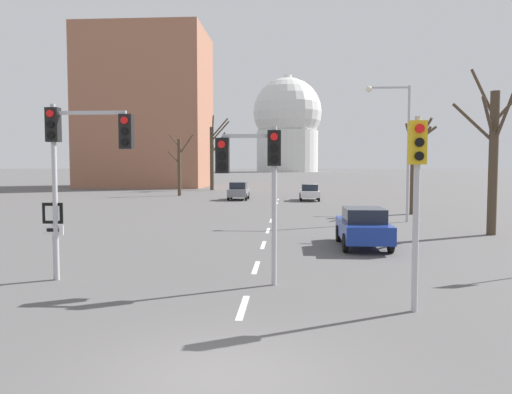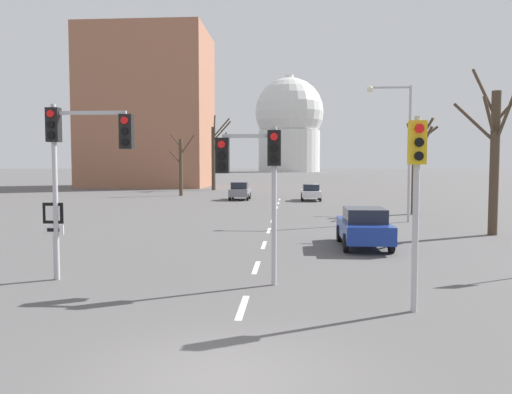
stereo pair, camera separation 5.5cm
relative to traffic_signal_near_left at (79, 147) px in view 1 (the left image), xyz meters
The scene contains 24 objects.
ground_plane 8.82m from the traffic_signal_near_left, 52.52° to the right, with size 800.00×800.00×0.00m, color #565454.
lane_stripe_0 6.60m from the traffic_signal_near_left, 26.27° to the right, with size 0.16×2.00×0.01m, color silver.
lane_stripe_1 6.51m from the traffic_signal_near_left, 23.52° to the left, with size 0.16×2.00×0.01m, color silver.
lane_stripe_2 9.03m from the traffic_signal_near_left, 53.76° to the left, with size 0.16×2.00×0.01m, color silver.
lane_stripe_3 12.70m from the traffic_signal_near_left, 66.44° to the left, with size 0.16×2.00×0.01m, color silver.
lane_stripe_4 16.78m from the traffic_signal_near_left, 72.76° to the left, with size 0.16×2.00×0.01m, color silver.
lane_stripe_5 21.03m from the traffic_signal_near_left, 76.45° to the left, with size 0.16×2.00×0.01m, color silver.
lane_stripe_6 25.37m from the traffic_signal_near_left, 78.86° to the left, with size 0.16×2.00×0.01m, color silver.
lane_stripe_7 29.75m from the traffic_signal_near_left, 80.55° to the left, with size 0.16×2.00×0.01m, color silver.
lane_stripe_8 34.17m from the traffic_signal_near_left, 81.80° to the left, with size 0.16×2.00×0.01m, color silver.
traffic_signal_near_left is the anchor object (origin of this frame).
traffic_signal_centre_tall 5.02m from the traffic_signal_near_left, ahead, with size 1.77×0.34×4.33m.
traffic_signal_near_right 9.09m from the traffic_signal_near_left, 15.72° to the right, with size 0.36×0.34×4.36m.
route_sign_post 2.41m from the traffic_signal_near_left, behind, with size 0.60×0.08×2.27m.
street_lamp_right 19.75m from the traffic_signal_near_left, 51.72° to the left, with size 2.55×0.36×7.79m.
sedan_near_left 33.18m from the traffic_signal_near_left, 88.07° to the left, with size 1.83×3.80×1.67m.
sedan_near_right 11.33m from the traffic_signal_near_left, 35.83° to the left, with size 1.87×4.28×1.59m.
sedan_mid_centre 33.52m from the traffic_signal_near_left, 76.56° to the left, with size 1.78×4.00×1.52m.
bare_tree_left_near 51.11m from the traffic_signal_near_left, 94.55° to the left, with size 2.80×2.81×9.57m.
bare_tree_right_near 24.72m from the traffic_signal_near_left, 54.77° to the left, with size 1.88×3.02×6.35m.
bare_tree_left_far 39.33m from the traffic_signal_near_left, 98.53° to the left, with size 2.73×2.17×6.59m.
bare_tree_right_far 18.55m from the traffic_signal_near_left, 33.95° to the left, with size 3.23×2.81×8.02m.
capitol_dome 224.36m from the traffic_signal_near_left, 88.76° to the left, with size 32.10×32.10×45.35m.
apartment_block_left 63.14m from the traffic_signal_near_left, 104.38° to the left, with size 18.00×14.00×23.11m, color #9E664C.
Camera 1 is at (1.06, -7.38, 3.29)m, focal length 35.00 mm.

